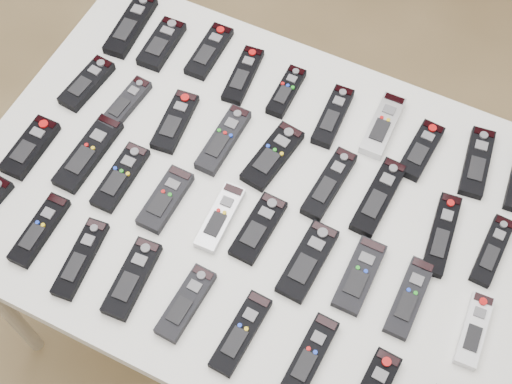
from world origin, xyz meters
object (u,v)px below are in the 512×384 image
at_px(remote_7, 421,150).
at_px(remote_21, 120,177).
at_px(remote_3, 243,75).
at_px(remote_33, 186,303).
at_px(remote_4, 286,92).
at_px(remote_2, 209,51).
at_px(remote_35, 309,356).
at_px(remote_20, 88,153).
at_px(remote_0, 131,25).
at_px(remote_12, 175,122).
at_px(remote_23, 220,217).
at_px(remote_26, 359,275).
at_px(remote_31, 81,259).
at_px(remote_25, 308,261).
at_px(remote_17, 442,235).
at_px(remote_34, 241,333).
at_px(remote_13, 223,140).
at_px(remote_16, 379,197).
at_px(remote_10, 87,84).
at_px(table, 256,209).
at_px(remote_15, 329,184).
at_px(remote_28, 474,330).
at_px(remote_30, 40,230).
at_px(remote_24, 258,228).
at_px(remote_6, 383,125).
at_px(remote_14, 273,156).
at_px(remote_18, 492,251).
at_px(remote_5, 333,116).
at_px(remote_8, 477,162).
at_px(remote_19, 30,147).
at_px(remote_11, 126,104).
at_px(remote_32, 132,278).
at_px(remote_1, 162,44).
at_px(remote_22, 165,199).

xyz_separation_m(remote_7, remote_21, (-0.57, -0.36, -0.00)).
relative_size(remote_3, remote_33, 1.03).
bearing_deg(remote_4, remote_21, -122.35).
height_order(remote_2, remote_35, remote_35).
bearing_deg(remote_20, remote_0, 107.90).
bearing_deg(remote_12, remote_23, -46.26).
xyz_separation_m(remote_4, remote_26, (0.33, -0.36, -0.00)).
bearing_deg(remote_35, remote_31, -175.16).
relative_size(remote_23, remote_25, 0.91).
distance_m(remote_17, remote_35, 0.39).
bearing_deg(remote_34, remote_13, 124.61).
height_order(remote_16, remote_17, remote_16).
distance_m(remote_12, remote_17, 0.65).
bearing_deg(remote_10, table, -5.36).
height_order(remote_0, remote_26, remote_0).
xyz_separation_m(remote_0, remote_3, (0.32, -0.01, -0.00)).
xyz_separation_m(remote_3, remote_31, (-0.09, -0.58, 0.00)).
relative_size(remote_4, remote_15, 0.79).
bearing_deg(remote_28, remote_30, -171.05).
distance_m(remote_24, remote_30, 0.46).
xyz_separation_m(remote_6, remote_15, (-0.05, -0.20, 0.00)).
distance_m(remote_0, remote_26, 0.85).
bearing_deg(remote_30, remote_31, -9.77).
xyz_separation_m(remote_14, remote_21, (-0.28, -0.20, -0.00)).
bearing_deg(remote_26, remote_24, 178.57).
bearing_deg(table, remote_35, -47.83).
distance_m(remote_4, remote_34, 0.60).
bearing_deg(remote_15, remote_3, 152.43).
distance_m(remote_18, remote_30, 0.95).
height_order(remote_13, remote_16, same).
bearing_deg(remote_34, remote_14, 109.73).
bearing_deg(remote_30, remote_12, 70.87).
distance_m(remote_20, remote_34, 0.54).
xyz_separation_m(remote_5, remote_18, (0.43, -0.17, -0.00)).
height_order(remote_4, remote_8, remote_4).
distance_m(remote_19, remote_33, 0.52).
relative_size(table, remote_0, 6.32).
height_order(remote_11, remote_23, remote_11).
distance_m(table, remote_11, 0.40).
height_order(remote_3, remote_7, remote_7).
height_order(remote_17, remote_25, same).
height_order(remote_14, remote_23, remote_14).
relative_size(remote_14, remote_32, 1.00).
height_order(remote_18, remote_21, remote_21).
xyz_separation_m(remote_1, remote_32, (0.26, -0.57, 0.00)).
bearing_deg(remote_4, remote_20, -133.65).
bearing_deg(remote_33, remote_32, -176.40).
bearing_deg(remote_6, remote_25, -93.44).
distance_m(remote_18, remote_26, 0.29).
height_order(remote_12, remote_22, remote_22).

